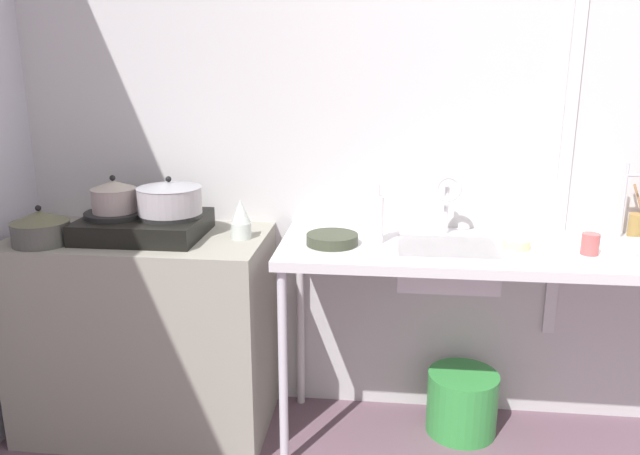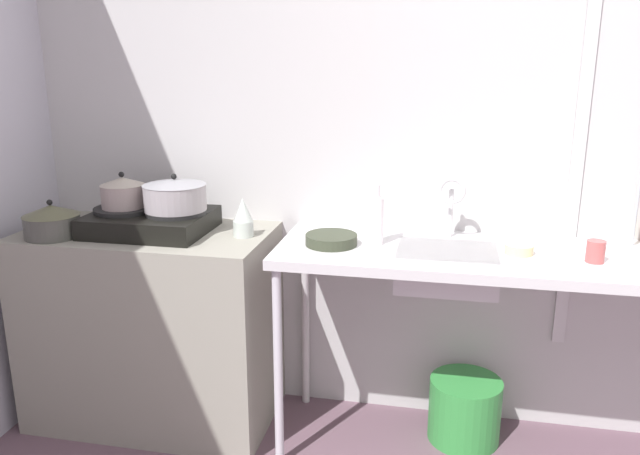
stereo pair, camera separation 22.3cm
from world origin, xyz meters
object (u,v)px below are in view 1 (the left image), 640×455
object	(u,v)px
stove	(144,225)
frying_pan	(332,239)
percolator	(241,220)
pot_on_left_burner	(114,196)
pot_beside_stove	(40,227)
utensil_jar	(638,225)
sink_basin	(446,264)
cup_by_rack	(590,244)
pot_on_right_burner	(170,197)
bottle_by_sink	(376,218)
faucet	(448,194)
small_bowl_on_drainboard	(516,244)
bucket_on_floor	(462,402)

from	to	relation	value
stove	frying_pan	bearing A→B (deg)	-2.40
percolator	pot_on_left_burner	bearing A→B (deg)	-178.68
pot_beside_stove	utensil_jar	size ratio (longest dim) A/B	1.03
pot_beside_stove	frying_pan	size ratio (longest dim) A/B	1.10
stove	utensil_jar	world-z (taller)	utensil_jar
stove	sink_basin	size ratio (longest dim) A/B	1.28
stove	sink_basin	xyz separation A→B (m)	(1.26, -0.01, -0.12)
pot_on_left_burner	cup_by_rack	xyz separation A→B (m)	(1.91, -0.05, -0.13)
pot_on_right_burner	bottle_by_sink	world-z (taller)	pot_on_right_burner
frying_pan	cup_by_rack	bearing A→B (deg)	-1.22
pot_beside_stove	faucet	size ratio (longest dim) A/B	0.87
percolator	faucet	size ratio (longest dim) A/B	0.63
pot_on_left_burner	pot_on_right_burner	bearing A→B (deg)	0.00
stove	small_bowl_on_drainboard	bearing A→B (deg)	-0.20
stove	faucet	size ratio (longest dim) A/B	1.89
faucet	bottle_by_sink	world-z (taller)	faucet
small_bowl_on_drainboard	pot_on_right_burner	bearing A→B (deg)	179.78
bottle_by_sink	faucet	bearing A→B (deg)	24.55
pot_on_left_burner	utensil_jar	distance (m)	2.20
stove	frying_pan	world-z (taller)	stove
stove	pot_on_right_burner	xyz separation A→B (m)	(0.12, 0.00, 0.12)
pot_on_left_burner	faucet	distance (m)	1.39
bucket_on_floor	cup_by_rack	bearing A→B (deg)	-18.65
pot_beside_stove	percolator	distance (m)	0.80
frying_pan	bucket_on_floor	size ratio (longest dim) A/B	0.68
frying_pan	cup_by_rack	xyz separation A→B (m)	(0.99, -0.02, 0.02)
faucet	frying_pan	xyz separation A→B (m)	(-0.46, -0.18, -0.16)
utensil_jar	bucket_on_floor	size ratio (longest dim) A/B	0.72
pot_on_right_burner	percolator	bearing A→B (deg)	2.39
utensil_jar	stove	bearing A→B (deg)	-173.82
pot_on_left_burner	cup_by_rack	world-z (taller)	pot_on_left_burner
frying_pan	utensil_jar	xyz separation A→B (m)	(1.26, 0.26, 0.03)
pot_beside_stove	small_bowl_on_drainboard	distance (m)	1.90
sink_basin	faucet	xyz separation A→B (m)	(0.01, 0.15, 0.25)
cup_by_rack	bucket_on_floor	bearing A→B (deg)	161.35
bottle_by_sink	cup_by_rack	bearing A→B (deg)	-4.54
bottle_by_sink	utensil_jar	bearing A→B (deg)	11.04
sink_basin	bottle_by_sink	world-z (taller)	bottle_by_sink
stove	bucket_on_floor	xyz separation A→B (m)	(1.37, 0.09, -0.80)
stove	percolator	xyz separation A→B (m)	(0.41, 0.01, 0.03)
percolator	sink_basin	bearing A→B (deg)	-1.24
small_bowl_on_drainboard	cup_by_rack	bearing A→B (deg)	-10.60
percolator	utensil_jar	bearing A→B (deg)	7.29
pot_on_left_burner	faucet	xyz separation A→B (m)	(1.38, 0.14, 0.01)
stove	small_bowl_on_drainboard	size ratio (longest dim) A/B	4.64
percolator	bucket_on_floor	bearing A→B (deg)	4.46
small_bowl_on_drainboard	bucket_on_floor	xyz separation A→B (m)	(-0.16, 0.09, -0.77)
pot_on_left_burner	faucet	world-z (taller)	faucet
percolator	small_bowl_on_drainboard	xyz separation A→B (m)	(1.11, -0.02, -0.06)
pot_on_right_burner	small_bowl_on_drainboard	bearing A→B (deg)	-0.22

